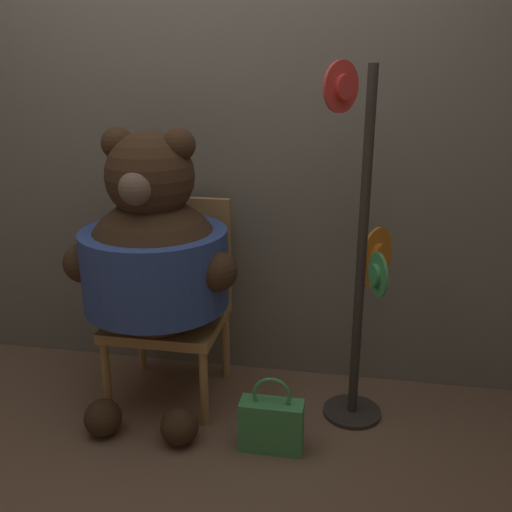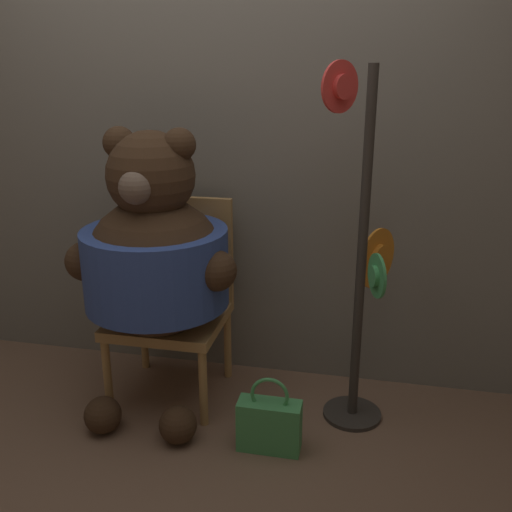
% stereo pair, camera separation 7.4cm
% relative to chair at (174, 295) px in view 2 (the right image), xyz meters
% --- Properties ---
extents(ground_plane, '(14.00, 14.00, 0.00)m').
position_rel_chair_xyz_m(ground_plane, '(0.16, -0.36, -0.51)').
color(ground_plane, brown).
extents(wall_back, '(8.00, 0.10, 2.43)m').
position_rel_chair_xyz_m(wall_back, '(0.16, 0.30, 0.70)').
color(wall_back, slate).
rests_on(wall_back, ground_plane).
extents(chair, '(0.54, 0.51, 0.99)m').
position_rel_chair_xyz_m(chair, '(0.00, 0.00, 0.00)').
color(chair, '#B2844C').
rests_on(chair, ground_plane).
extents(teddy_bear, '(0.82, 0.72, 1.37)m').
position_rel_chair_xyz_m(teddy_bear, '(-0.02, -0.18, 0.26)').
color(teddy_bear, '#3D2819').
rests_on(teddy_bear, ground_plane).
extents(hat_display_rack, '(0.33, 0.51, 1.64)m').
position_rel_chair_xyz_m(hat_display_rack, '(0.93, -0.11, 0.22)').
color(hat_display_rack, '#332D28').
rests_on(hat_display_rack, ground_plane).
extents(handbag_on_ground, '(0.28, 0.11, 0.36)m').
position_rel_chair_xyz_m(handbag_on_ground, '(0.58, -0.43, -0.39)').
color(handbag_on_ground, '#479E56').
rests_on(handbag_on_ground, ground_plane).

